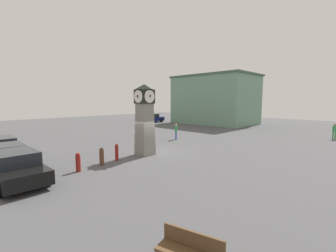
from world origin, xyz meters
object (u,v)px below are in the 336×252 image
object	(u,v)px
bollard_mid_row	(102,156)
car_near_tower	(6,157)
pedestrian_crossing_lot	(335,130)
bench	(190,250)
bollard_far_row	(117,152)
clock_tower	(145,120)
pedestrian_by_cars	(176,130)
car_by_building	(16,167)
car_far_lot	(152,118)
bollard_near_tower	(78,162)

from	to	relation	value
bollard_mid_row	car_near_tower	size ratio (longest dim) A/B	0.28
pedestrian_crossing_lot	bench	bearing A→B (deg)	-88.40
bollard_mid_row	car_near_tower	world-z (taller)	car_near_tower
bollard_far_row	clock_tower	bearing A→B (deg)	88.80
car_near_tower	pedestrian_by_cars	world-z (taller)	pedestrian_by_cars
car_near_tower	car_by_building	bearing A→B (deg)	-2.05
bench	pedestrian_crossing_lot	bearing A→B (deg)	91.60
bollard_far_row	car_near_tower	size ratio (longest dim) A/B	0.28
bollard_mid_row	clock_tower	bearing A→B (deg)	93.34
pedestrian_crossing_lot	car_far_lot	bearing A→B (deg)	-177.32
bollard_mid_row	pedestrian_by_cars	size ratio (longest dim) A/B	0.67
bench	car_far_lot	bearing A→B (deg)	139.72
car_near_tower	pedestrian_crossing_lot	distance (m)	28.79
pedestrian_crossing_lot	pedestrian_by_cars	size ratio (longest dim) A/B	1.01
bollard_far_row	bollard_mid_row	bearing A→B (deg)	-78.12
pedestrian_by_cars	car_near_tower	bearing A→B (deg)	-90.62
bollard_near_tower	bollard_far_row	distance (m)	2.90
bollard_near_tower	clock_tower	bearing A→B (deg)	94.62
bollard_near_tower	pedestrian_by_cars	distance (m)	12.16
car_by_building	pedestrian_crossing_lot	bearing A→B (deg)	71.18
car_near_tower	car_by_building	distance (m)	2.93
car_by_building	car_far_lot	bearing A→B (deg)	125.93
car_by_building	bollard_near_tower	bearing A→B (deg)	82.55
bollard_near_tower	car_far_lot	size ratio (longest dim) A/B	0.27
pedestrian_by_cars	bollard_mid_row	bearing A→B (deg)	-73.85
clock_tower	car_by_building	distance (m)	8.39
clock_tower	pedestrian_by_cars	distance (m)	7.20
car_near_tower	bench	bearing A→B (deg)	6.25
car_by_building	pedestrian_by_cars	xyz separation A→B (m)	(-2.77, 14.64, 0.15)
clock_tower	bench	xyz separation A→B (m)	(9.71, -6.70, -2.11)
car_near_tower	bench	xyz separation A→B (m)	(12.59, 1.38, -0.22)
bollard_near_tower	bollard_far_row	bearing A→B (deg)	99.50
bollard_near_tower	pedestrian_crossing_lot	bearing A→B (deg)	69.86
car_far_lot	pedestrian_crossing_lot	world-z (taller)	pedestrian_crossing_lot
bollard_near_tower	car_far_lot	xyz separation A→B (m)	(-18.53, 22.16, 0.25)
pedestrian_by_cars	bollard_near_tower	bearing A→B (deg)	-74.98
bollard_mid_row	pedestrian_by_cars	bearing A→B (deg)	106.15
clock_tower	bollard_mid_row	distance (m)	4.25
bollard_mid_row	car_far_lot	xyz separation A→B (m)	(-18.32, 20.57, 0.24)
car_by_building	car_far_lot	size ratio (longest dim) A/B	1.05
bollard_mid_row	car_far_lot	bearing A→B (deg)	131.69
clock_tower	car_near_tower	xyz separation A→B (m)	(-2.88, -8.08, -1.88)
bollard_near_tower	car_by_building	size ratio (longest dim) A/B	0.25
clock_tower	bollard_mid_row	size ratio (longest dim) A/B	4.69
pedestrian_crossing_lot	pedestrian_by_cars	world-z (taller)	pedestrian_crossing_lot
bollard_near_tower	bollard_far_row	world-z (taller)	bollard_far_row
clock_tower	bollard_near_tower	distance (m)	5.71
bollard_far_row	pedestrian_by_cars	size ratio (longest dim) A/B	0.69
car_by_building	pedestrian_crossing_lot	world-z (taller)	pedestrian_crossing_lot
car_near_tower	pedestrian_by_cars	distance (m)	14.53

